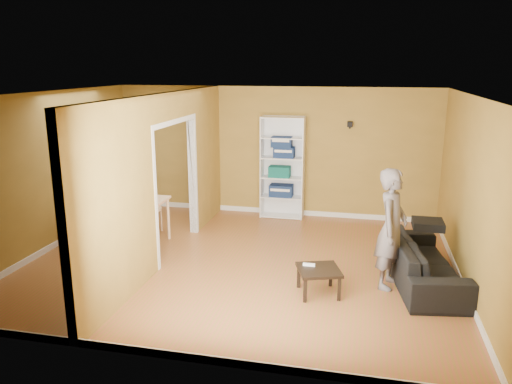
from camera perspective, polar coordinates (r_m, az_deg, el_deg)
room_shell at (r=7.51m, az=-1.82°, el=1.19°), size 6.50×6.50×6.50m
partition at (r=7.89m, az=-10.30°, el=1.60°), size 0.22×5.50×2.60m
wall_speaker at (r=9.85m, az=10.68°, el=7.62°), size 0.10×0.10×0.10m
sofa at (r=7.48m, az=18.60°, el=-6.82°), size 2.24×1.22×0.81m
person at (r=7.02m, az=15.31°, el=-2.96°), size 0.85×0.74×1.97m
bookshelf at (r=10.03m, az=3.10°, el=2.86°), size 0.86×0.37×2.04m
paper_box_navy_a at (r=10.08m, az=2.90°, el=0.19°), size 0.46×0.30×0.24m
paper_box_teal at (r=10.00m, az=2.71°, el=2.35°), size 0.42×0.27×0.21m
paper_box_navy_b at (r=9.91m, az=3.24°, el=4.56°), size 0.40×0.26×0.21m
paper_box_navy_c at (r=9.89m, az=2.96°, el=5.74°), size 0.40×0.26×0.20m
coffee_table at (r=6.82m, az=7.19°, el=-9.10°), size 0.54×0.54×0.36m
game_controller at (r=6.87m, az=6.08°, el=-8.26°), size 0.16×0.04×0.03m
dining_table at (r=8.75m, az=-14.48°, el=-1.37°), size 1.26×0.84×0.79m
chair_left at (r=9.13m, az=-19.16°, el=-2.32°), size 0.47×0.47×1.03m
chair_near at (r=8.21m, az=-15.80°, el=-4.35°), size 0.45×0.45×0.91m
chair_far at (r=9.30m, az=-12.08°, el=-1.75°), size 0.46×0.46×0.96m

